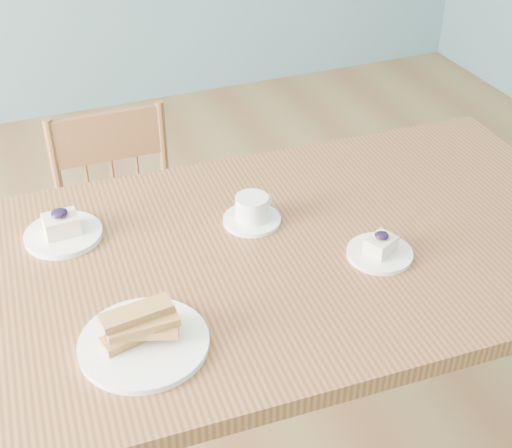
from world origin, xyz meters
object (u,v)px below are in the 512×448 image
at_px(cheesecake_plate_far, 63,230).
at_px(biscotti_plate, 143,337).
at_px(dining_chair, 127,240).
at_px(dining_table, 293,272).
at_px(coffee_cup, 252,211).
at_px(cheesecake_plate_near, 380,250).

distance_m(cheesecake_plate_far, biscotti_plate, 0.42).
bearing_deg(dining_chair, dining_table, -67.43).
bearing_deg(biscotti_plate, coffee_cup, 42.08).
height_order(cheesecake_plate_near, biscotti_plate, biscotti_plate).
bearing_deg(coffee_cup, dining_chair, 92.02).
distance_m(dining_chair, biscotti_plate, 0.95).
distance_m(dining_table, cheesecake_plate_near, 0.21).
bearing_deg(dining_table, biscotti_plate, -152.35).
relative_size(cheesecake_plate_far, biscotti_plate, 0.71).
distance_m(coffee_cup, biscotti_plate, 0.46).
distance_m(dining_table, dining_chair, 0.78).
bearing_deg(cheesecake_plate_near, dining_chair, 118.79).
height_order(cheesecake_plate_far, biscotti_plate, biscotti_plate).
relative_size(dining_chair, cheesecake_plate_near, 5.57).
relative_size(cheesecake_plate_near, biscotti_plate, 0.59).
xyz_separation_m(dining_chair, cheesecake_plate_near, (0.42, -0.77, 0.39)).
distance_m(cheesecake_plate_near, cheesecake_plate_far, 0.71).
bearing_deg(cheesecake_plate_far, dining_table, -24.91).
xyz_separation_m(dining_chair, coffee_cup, (0.21, -0.55, 0.40)).
bearing_deg(cheesecake_plate_far, biscotti_plate, -78.42).
bearing_deg(dining_table, dining_chair, 114.11).
relative_size(dining_table, cheesecake_plate_far, 8.54).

